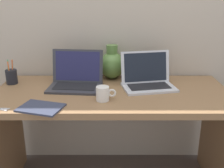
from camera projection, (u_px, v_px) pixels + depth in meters
name	position (u px, v px, depth m)	size (l,w,h in m)	color
back_wall	(112.00, 11.00, 2.02)	(4.40, 0.04, 2.40)	#BCAD99
desk	(112.00, 112.00, 1.86)	(1.54, 0.68, 0.72)	olive
laptop_left	(76.00, 77.00, 1.89)	(0.37, 0.28, 0.24)	#333338
laptop_right	(147.00, 78.00, 1.88)	(0.38, 0.29, 0.23)	silver
green_vase	(112.00, 64.00, 2.04)	(0.18, 0.18, 0.25)	#5B843D
notebook_stack	(41.00, 108.00, 1.55)	(0.24, 0.17, 0.01)	#33384C
coffee_mug	(103.00, 94.00, 1.65)	(0.12, 0.08, 0.09)	white
pen_cup	(11.00, 77.00, 1.94)	(0.08, 0.08, 0.17)	black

